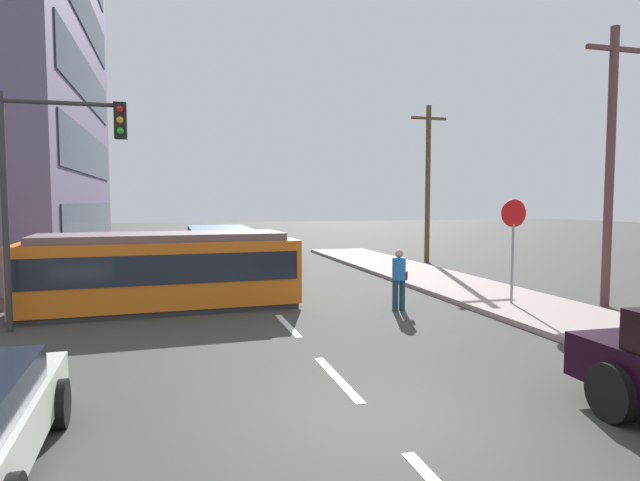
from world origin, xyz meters
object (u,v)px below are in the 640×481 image
object	(u,v)px
traffic_light_mast	(53,167)
utility_pole_mid	(428,181)
pedestrian_crossing	(399,276)
streetcar_tram	(163,270)
stop_sign	(513,229)
city_bus	(220,246)
parked_sedan_mid	(92,271)
utility_pole_near	(610,162)

from	to	relation	value
traffic_light_mast	utility_pole_mid	distance (m)	17.82
pedestrian_crossing	streetcar_tram	bearing A→B (deg)	161.79
utility_pole_mid	streetcar_tram	bearing A→B (deg)	-145.41
pedestrian_crossing	stop_sign	bearing A→B (deg)	-8.95
city_bus	utility_pole_mid	xyz separation A→B (m)	(9.98, 0.61, 2.88)
stop_sign	traffic_light_mast	xyz separation A→B (m)	(-11.66, 0.64, 1.55)
parked_sedan_mid	utility_pole_mid	bearing A→B (deg)	17.04
pedestrian_crossing	traffic_light_mast	size ratio (longest dim) A/B	0.31
streetcar_tram	utility_pole_near	distance (m)	12.75
pedestrian_crossing	utility_pole_near	xyz separation A→B (m)	(5.87, -0.97, 3.10)
city_bus	pedestrian_crossing	size ratio (longest dim) A/B	3.33
streetcar_tram	parked_sedan_mid	world-z (taller)	streetcar_tram
city_bus	stop_sign	bearing A→B (deg)	-55.54
parked_sedan_mid	traffic_light_mast	size ratio (longest dim) A/B	0.77
utility_pole_near	utility_pole_mid	size ratio (longest dim) A/B	1.03
traffic_light_mast	utility_pole_near	bearing A→B (deg)	-4.44
stop_sign	utility_pole_mid	world-z (taller)	utility_pole_mid
stop_sign	pedestrian_crossing	bearing A→B (deg)	171.05
utility_pole_near	utility_pole_mid	bearing A→B (deg)	89.10
stop_sign	city_bus	bearing A→B (deg)	124.46
streetcar_tram	pedestrian_crossing	distance (m)	6.49
parked_sedan_mid	stop_sign	xyz separation A→B (m)	(11.67, -6.49, 1.57)
traffic_light_mast	utility_pole_mid	world-z (taller)	utility_pole_mid
pedestrian_crossing	traffic_light_mast	world-z (taller)	traffic_light_mast
parked_sedan_mid	traffic_light_mast	xyz separation A→B (m)	(0.01, -5.85, 3.13)
streetcar_tram	utility_pole_near	bearing A→B (deg)	-14.00
streetcar_tram	city_bus	xyz separation A→B (m)	(2.23, 7.82, -0.03)
stop_sign	traffic_light_mast	world-z (taller)	traffic_light_mast
city_bus	streetcar_tram	bearing A→B (deg)	-105.95
traffic_light_mast	streetcar_tram	bearing A→B (deg)	39.02
streetcar_tram	traffic_light_mast	bearing A→B (deg)	-140.98
parked_sedan_mid	traffic_light_mast	distance (m)	6.63
parked_sedan_mid	traffic_light_mast	bearing A→B (deg)	-89.87
streetcar_tram	pedestrian_crossing	xyz separation A→B (m)	(6.16, -2.03, -0.14)
pedestrian_crossing	utility_pole_mid	world-z (taller)	utility_pole_mid
traffic_light_mast	utility_pole_mid	size ratio (longest dim) A/B	0.72
city_bus	parked_sedan_mid	distance (m)	6.00
parked_sedan_mid	stop_sign	size ratio (longest dim) A/B	1.44
city_bus	pedestrian_crossing	xyz separation A→B (m)	(3.93, -9.84, -0.11)
stop_sign	utility_pole_mid	xyz separation A→B (m)	(2.89, 10.95, 1.74)
stop_sign	utility_pole_mid	bearing A→B (deg)	75.23
pedestrian_crossing	city_bus	bearing A→B (deg)	111.77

